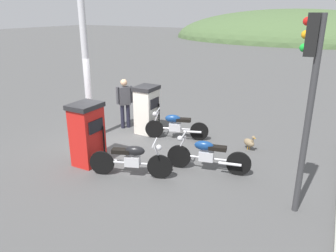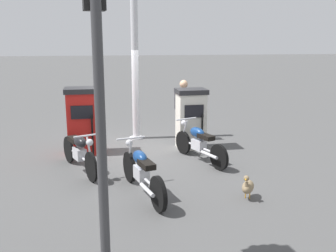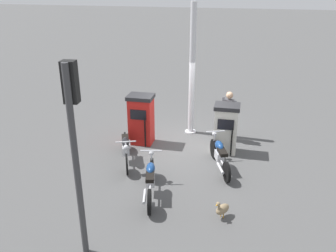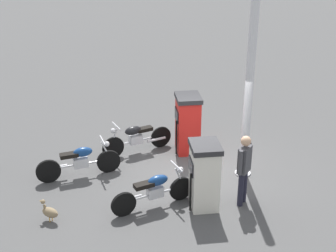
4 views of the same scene
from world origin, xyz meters
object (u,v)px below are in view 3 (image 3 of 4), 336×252
roadside_traffic_light (74,131)px  canopy_support_pole (192,73)px  motorcycle_extra (151,179)px  wandering_duck (222,209)px  motorcycle_far_pump (219,154)px  attendant_person (228,113)px  fuel_pump_near (141,119)px  motorcycle_near_pump (126,148)px  fuel_pump_far (226,128)px

roadside_traffic_light → canopy_support_pole: (-6.29, 0.93, -0.47)m
motorcycle_extra → wandering_duck: size_ratio=4.21×
motorcycle_far_pump → attendant_person: (-1.99, 0.04, 0.53)m
wandering_duck → motorcycle_far_pump: bearing=-171.8°
fuel_pump_near → attendant_person: 2.87m
wandering_duck → canopy_support_pole: bearing=-160.9°
motorcycle_near_pump → motorcycle_extra: 1.87m
roadside_traffic_light → canopy_support_pole: size_ratio=0.86×
motorcycle_extra → attendant_person: attendant_person is taller
fuel_pump_far → fuel_pump_near: bearing=-90.0°
motorcycle_extra → canopy_support_pole: size_ratio=0.47×
fuel_pump_near → motorcycle_near_pump: fuel_pump_near is taller
motorcycle_extra → roadside_traffic_light: roadside_traffic_light is taller
fuel_pump_far → motorcycle_extra: (2.86, -1.57, -0.34)m
wandering_duck → roadside_traffic_light: 3.84m
attendant_person → roadside_traffic_light: size_ratio=0.44×
motorcycle_extra → canopy_support_pole: (-4.10, 0.25, 1.68)m
roadside_traffic_light → canopy_support_pole: canopy_support_pole is taller
attendant_person → wandering_duck: bearing=3.9°
attendant_person → motorcycle_near_pump: bearing=-50.0°
motorcycle_far_pump → canopy_support_pole: 3.15m
fuel_pump_far → attendant_person: attendant_person is taller
motorcycle_near_pump → motorcycle_extra: bearing=39.5°
motorcycle_extra → wandering_duck: 1.92m
motorcycle_extra → wandering_duck: motorcycle_extra is taller
roadside_traffic_light → motorcycle_near_pump: bearing=-172.0°
wandering_duck → canopy_support_pole: (-4.61, -1.60, 1.89)m
fuel_pump_near → wandering_duck: (3.37, 3.01, -0.60)m
fuel_pump_near → motorcycle_far_pump: 2.93m
motorcycle_far_pump → fuel_pump_far: bearing=177.3°
canopy_support_pole → fuel_pump_far: bearing=46.8°
motorcycle_extra → attendant_person: size_ratio=1.22×
fuel_pump_far → motorcycle_extra: bearing=-28.7°
attendant_person → wandering_duck: (4.26, 0.29, -0.74)m
fuel_pump_far → roadside_traffic_light: bearing=-24.0°
motorcycle_near_pump → fuel_pump_near: bearing=179.3°
fuel_pump_near → roadside_traffic_light: 5.38m
motorcycle_near_pump → fuel_pump_far: bearing=117.2°
motorcycle_far_pump → attendant_person: attendant_person is taller
wandering_duck → canopy_support_pole: 5.23m
attendant_person → motorcycle_far_pump: bearing=-1.1°
motorcycle_far_pump → wandering_duck: size_ratio=3.84×
fuel_pump_far → wandering_duck: bearing=4.7°
motorcycle_extra → canopy_support_pole: 4.44m
fuel_pump_near → motorcycle_extra: fuel_pump_near is taller
fuel_pump_far → motorcycle_extra: fuel_pump_far is taller
fuel_pump_far → motorcycle_near_pump: 3.11m
wandering_duck → roadside_traffic_light: bearing=-56.3°
motorcycle_extra → canopy_support_pole: bearing=176.6°
roadside_traffic_light → canopy_support_pole: bearing=171.6°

